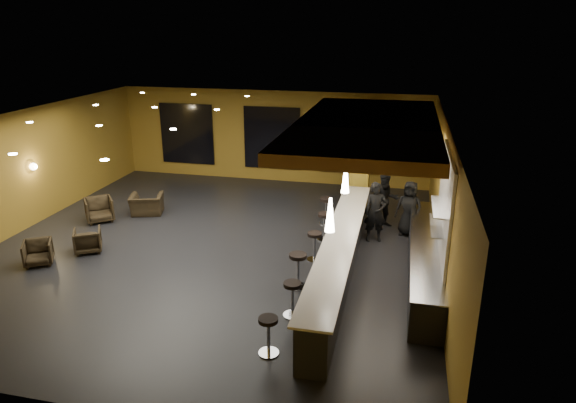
% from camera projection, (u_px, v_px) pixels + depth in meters
% --- Properties ---
extents(floor, '(12.00, 13.00, 0.10)m').
position_uv_depth(floor, '(214.00, 247.00, 14.35)').
color(floor, black).
rests_on(floor, ground).
extents(ceiling, '(12.00, 13.00, 0.10)m').
position_uv_depth(ceiling, '(208.00, 119.00, 13.16)').
color(ceiling, black).
extents(wall_back, '(12.00, 0.10, 3.50)m').
position_uv_depth(wall_back, '(273.00, 136.00, 19.78)').
color(wall_back, olive).
rests_on(wall_back, floor).
extents(wall_front, '(12.00, 0.10, 3.50)m').
position_uv_depth(wall_front, '(54.00, 314.00, 7.73)').
color(wall_front, olive).
rests_on(wall_front, floor).
extents(wall_left, '(0.10, 13.00, 3.50)m').
position_uv_depth(wall_left, '(17.00, 172.00, 15.04)').
color(wall_left, olive).
rests_on(wall_left, floor).
extents(wall_right, '(0.10, 13.00, 3.50)m').
position_uv_depth(wall_right, '(445.00, 203.00, 12.48)').
color(wall_right, olive).
rests_on(wall_right, floor).
extents(wood_soffit, '(3.60, 8.00, 0.28)m').
position_uv_depth(wood_soffit, '(367.00, 126.00, 13.30)').
color(wood_soffit, '#AC6F32').
rests_on(wood_soffit, ceiling).
extents(window_left, '(2.20, 0.06, 2.40)m').
position_uv_depth(window_left, '(187.00, 134.00, 20.44)').
color(window_left, black).
rests_on(window_left, wall_back).
extents(window_center, '(2.20, 0.06, 2.40)m').
position_uv_depth(window_center, '(272.00, 138.00, 19.70)').
color(window_center, black).
rests_on(window_center, wall_back).
extents(window_right, '(2.20, 0.06, 2.40)m').
position_uv_depth(window_right, '(350.00, 142.00, 19.06)').
color(window_right, black).
rests_on(window_right, wall_back).
extents(tile_backsplash, '(0.06, 3.20, 2.40)m').
position_uv_depth(tile_backsplash, '(445.00, 207.00, 11.50)').
color(tile_backsplash, white).
rests_on(tile_backsplash, wall_right).
extents(bar_counter, '(0.60, 8.00, 1.00)m').
position_uv_depth(bar_counter, '(340.00, 257.00, 12.48)').
color(bar_counter, black).
rests_on(bar_counter, floor).
extents(bar_top, '(0.78, 8.10, 0.05)m').
position_uv_depth(bar_top, '(341.00, 237.00, 12.31)').
color(bar_top, beige).
rests_on(bar_top, bar_counter).
extents(prep_counter, '(0.70, 6.00, 0.86)m').
position_uv_depth(prep_counter, '(424.00, 259.00, 12.54)').
color(prep_counter, black).
rests_on(prep_counter, floor).
extents(prep_top, '(0.72, 6.00, 0.03)m').
position_uv_depth(prep_top, '(426.00, 242.00, 12.39)').
color(prep_top, silver).
rests_on(prep_top, prep_counter).
extents(wall_shelf_lower, '(0.30, 1.50, 0.03)m').
position_uv_depth(wall_shelf_lower, '(437.00, 226.00, 11.47)').
color(wall_shelf_lower, silver).
rests_on(wall_shelf_lower, wall_right).
extents(wall_shelf_upper, '(0.30, 1.50, 0.03)m').
position_uv_depth(wall_shelf_upper, '(439.00, 207.00, 11.33)').
color(wall_shelf_upper, silver).
rests_on(wall_shelf_upper, wall_right).
extents(column, '(0.60, 0.60, 3.50)m').
position_uv_depth(column, '(360.00, 161.00, 16.30)').
color(column, olive).
rests_on(column, floor).
extents(wall_sconce, '(0.22, 0.22, 0.22)m').
position_uv_depth(wall_sconce, '(33.00, 167.00, 15.44)').
color(wall_sconce, '#FFE5B2').
rests_on(wall_sconce, wall_left).
extents(pendant_0, '(0.20, 0.20, 0.70)m').
position_uv_depth(pendant_0, '(330.00, 215.00, 10.03)').
color(pendant_0, white).
rests_on(pendant_0, wood_soffit).
extents(pendant_1, '(0.20, 0.20, 0.70)m').
position_uv_depth(pendant_1, '(345.00, 179.00, 12.33)').
color(pendant_1, white).
rests_on(pendant_1, wood_soffit).
extents(pendant_2, '(0.20, 0.20, 0.70)m').
position_uv_depth(pendant_2, '(356.00, 154.00, 14.63)').
color(pendant_2, white).
rests_on(pendant_2, wood_soffit).
extents(staff_a, '(0.71, 0.55, 1.73)m').
position_uv_depth(staff_a, '(375.00, 212.00, 14.41)').
color(staff_a, black).
rests_on(staff_a, floor).
extents(staff_b, '(0.99, 0.87, 1.71)m').
position_uv_depth(staff_b, '(385.00, 200.00, 15.43)').
color(staff_b, black).
rests_on(staff_b, floor).
extents(staff_c, '(0.90, 0.71, 1.63)m').
position_uv_depth(staff_c, '(409.00, 208.00, 14.84)').
color(staff_c, black).
rests_on(staff_c, floor).
extents(armchair_a, '(0.94, 0.95, 0.63)m').
position_uv_depth(armchair_a, '(38.00, 253.00, 13.17)').
color(armchair_a, black).
rests_on(armchair_a, floor).
extents(armchair_b, '(0.95, 0.96, 0.64)m').
position_uv_depth(armchair_b, '(88.00, 240.00, 13.90)').
color(armchair_b, black).
rests_on(armchair_b, floor).
extents(armchair_c, '(1.14, 1.14, 0.75)m').
position_uv_depth(armchair_c, '(99.00, 210.00, 16.02)').
color(armchair_c, black).
rests_on(armchair_c, floor).
extents(armchair_d, '(1.22, 1.13, 0.65)m').
position_uv_depth(armchair_d, '(147.00, 204.00, 16.63)').
color(armchair_d, black).
rests_on(armchair_d, floor).
extents(bar_stool_0, '(0.39, 0.39, 0.77)m').
position_uv_depth(bar_stool_0, '(268.00, 331.00, 9.51)').
color(bar_stool_0, silver).
rests_on(bar_stool_0, floor).
extents(bar_stool_1, '(0.40, 0.40, 0.79)m').
position_uv_depth(bar_stool_1, '(292.00, 295.00, 10.76)').
color(bar_stool_1, silver).
rests_on(bar_stool_1, floor).
extents(bar_stool_2, '(0.43, 0.43, 0.86)m').
position_uv_depth(bar_stool_2, '(298.00, 266.00, 11.92)').
color(bar_stool_2, silver).
rests_on(bar_stool_2, floor).
extents(bar_stool_3, '(0.39, 0.39, 0.78)m').
position_uv_depth(bar_stool_3, '(315.00, 243.00, 13.30)').
color(bar_stool_3, silver).
rests_on(bar_stool_3, floor).
extents(bar_stool_4, '(0.41, 0.41, 0.81)m').
position_uv_depth(bar_stool_4, '(324.00, 223.00, 14.57)').
color(bar_stool_4, silver).
rests_on(bar_stool_4, floor).
extents(bar_stool_5, '(0.42, 0.42, 0.84)m').
position_uv_depth(bar_stool_5, '(326.00, 207.00, 15.74)').
color(bar_stool_5, silver).
rests_on(bar_stool_5, floor).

